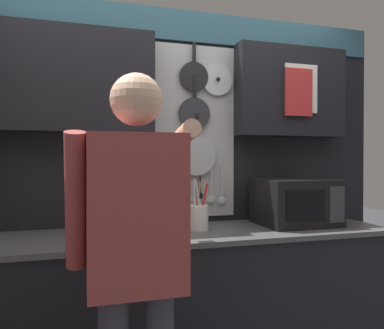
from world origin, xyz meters
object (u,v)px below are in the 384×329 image
Objects in this scene: microwave at (296,202)px; utensil_crock at (198,216)px; knife_block at (121,217)px; person at (136,246)px.

utensil_crock is (-0.68, 0.00, -0.06)m from microwave.
microwave is 1.55× the size of utensil_crock.
utensil_crock is (0.47, 0.00, -0.01)m from knife_block.
microwave is 0.29× the size of person.
knife_block is at bearing 179.97° from microwave.
person reaches higher than knife_block.
microwave reaches higher than knife_block.
knife_block is (-1.14, 0.00, -0.05)m from microwave.
microwave is 1.15m from knife_block.
microwave is 1.76× the size of knife_block.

